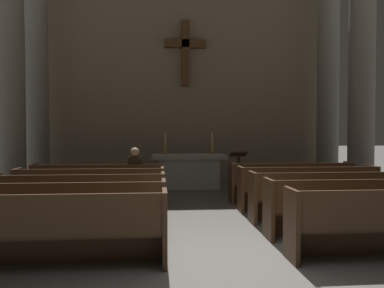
% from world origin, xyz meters
% --- Properties ---
extents(ground_plane, '(80.00, 80.00, 0.00)m').
position_xyz_m(ground_plane, '(0.00, 0.00, 0.00)').
color(ground_plane, '#66635E').
extents(pew_left_row_1, '(2.96, 0.50, 0.95)m').
position_xyz_m(pew_left_row_1, '(-2.27, -0.04, 0.48)').
color(pew_left_row_1, '#422B19').
rests_on(pew_left_row_1, ground).
extents(pew_left_row_2, '(2.96, 0.50, 0.95)m').
position_xyz_m(pew_left_row_2, '(-2.27, 1.01, 0.48)').
color(pew_left_row_2, '#422B19').
rests_on(pew_left_row_2, ground).
extents(pew_left_row_3, '(2.96, 0.50, 0.95)m').
position_xyz_m(pew_left_row_3, '(-2.27, 2.06, 0.48)').
color(pew_left_row_3, '#422B19').
rests_on(pew_left_row_3, ground).
extents(pew_left_row_4, '(2.96, 0.50, 0.95)m').
position_xyz_m(pew_left_row_4, '(-2.27, 3.10, 0.48)').
color(pew_left_row_4, '#422B19').
rests_on(pew_left_row_4, ground).
extents(pew_left_row_5, '(2.96, 0.50, 0.95)m').
position_xyz_m(pew_left_row_5, '(-2.27, 4.15, 0.48)').
color(pew_left_row_5, '#422B19').
rests_on(pew_left_row_5, ground).
extents(pew_right_row_2, '(2.96, 0.50, 0.95)m').
position_xyz_m(pew_right_row_2, '(2.27, 1.01, 0.48)').
color(pew_right_row_2, '#422B19').
rests_on(pew_right_row_2, ground).
extents(pew_right_row_3, '(2.96, 0.50, 0.95)m').
position_xyz_m(pew_right_row_3, '(2.27, 2.06, 0.48)').
color(pew_right_row_3, '#422B19').
rests_on(pew_right_row_3, ground).
extents(pew_right_row_4, '(2.96, 0.50, 0.95)m').
position_xyz_m(pew_right_row_4, '(2.27, 3.10, 0.48)').
color(pew_right_row_4, '#422B19').
rests_on(pew_right_row_4, ground).
extents(pew_right_row_5, '(2.96, 0.50, 0.95)m').
position_xyz_m(pew_right_row_5, '(2.27, 4.15, 0.48)').
color(pew_right_row_5, '#422B19').
rests_on(pew_right_row_5, ground).
extents(column_left_third, '(1.03, 1.03, 6.79)m').
position_xyz_m(column_left_third, '(-4.59, 5.26, 3.31)').
color(column_left_third, gray).
rests_on(column_left_third, ground).
extents(column_right_third, '(1.03, 1.03, 6.79)m').
position_xyz_m(column_right_third, '(4.59, 5.26, 3.31)').
color(column_right_third, gray).
rests_on(column_right_third, ground).
extents(column_left_fourth, '(1.03, 1.03, 6.79)m').
position_xyz_m(column_left_fourth, '(-4.59, 7.37, 3.31)').
color(column_left_fourth, gray).
rests_on(column_left_fourth, ground).
extents(column_right_fourth, '(1.03, 1.03, 6.79)m').
position_xyz_m(column_right_fourth, '(4.59, 7.37, 3.31)').
color(column_right_fourth, gray).
rests_on(column_right_fourth, ground).
extents(altar, '(2.20, 0.90, 1.01)m').
position_xyz_m(altar, '(0.00, 6.63, 0.53)').
color(altar, '#BCB7AD').
rests_on(altar, ground).
extents(candlestick_left, '(0.16, 0.16, 0.65)m').
position_xyz_m(candlestick_left, '(-0.70, 6.63, 1.21)').
color(candlestick_left, '#B79338').
rests_on(candlestick_left, altar).
extents(candlestick_right, '(0.16, 0.16, 0.65)m').
position_xyz_m(candlestick_right, '(0.70, 6.63, 1.21)').
color(candlestick_right, '#B79338').
rests_on(candlestick_right, altar).
extents(apse_with_cross, '(10.28, 0.51, 7.80)m').
position_xyz_m(apse_with_cross, '(0.00, 8.41, 3.91)').
color(apse_with_cross, gray).
rests_on(apse_with_cross, ground).
extents(lectern, '(0.44, 0.36, 1.15)m').
position_xyz_m(lectern, '(1.25, 5.43, 0.55)').
color(lectern, '#422B19').
rests_on(lectern, ground).
extents(lone_worshipper, '(0.32, 0.43, 1.32)m').
position_xyz_m(lone_worshipper, '(-1.44, 4.19, 0.69)').
color(lone_worshipper, '#26262B').
rests_on(lone_worshipper, ground).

